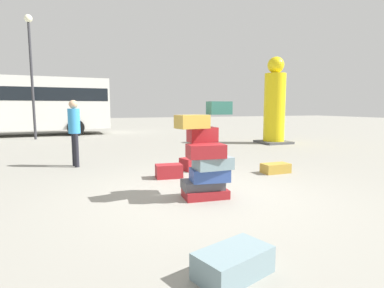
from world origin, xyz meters
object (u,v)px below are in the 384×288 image
at_px(suitcase_tower, 206,160).
at_px(person_bearded_onlooker, 74,127).
at_px(suitcase_maroon_right_side, 197,163).
at_px(suitcase_slate_left_side, 233,263).
at_px(suitcase_tan_upright_blue, 276,168).
at_px(parked_bus, 3,102).
at_px(yellow_dummy_statue, 274,106).
at_px(suitcase_maroon_foreground_far, 169,171).
at_px(lamp_post, 31,59).

relative_size(suitcase_tower, person_bearded_onlooker, 0.95).
height_order(suitcase_maroon_right_side, suitcase_slate_left_side, suitcase_maroon_right_side).
xyz_separation_m(suitcase_tan_upright_blue, parked_bus, (-7.94, 12.87, 1.72)).
bearing_deg(suitcase_maroon_right_side, yellow_dummy_statue, 23.92).
distance_m(suitcase_tower, suitcase_maroon_foreground_far, 1.77).
distance_m(suitcase_tower, suitcase_maroon_right_side, 2.50).
bearing_deg(yellow_dummy_statue, suitcase_tower, -133.30).
distance_m(suitcase_maroon_foreground_far, suitcase_slate_left_side, 4.08).
bearing_deg(suitcase_maroon_foreground_far, parked_bus, 119.74).
distance_m(suitcase_tan_upright_blue, person_bearded_onlooker, 5.22).
relative_size(suitcase_slate_left_side, yellow_dummy_statue, 0.20).
bearing_deg(parked_bus, suitcase_slate_left_side, -76.75).
distance_m(suitcase_slate_left_side, person_bearded_onlooker, 6.38).
bearing_deg(suitcase_tan_upright_blue, suitcase_maroon_right_side, 146.35).
height_order(suitcase_tower, parked_bus, parked_bus).
xyz_separation_m(suitcase_maroon_right_side, lamp_post, (-4.65, 9.52, 3.69)).
relative_size(suitcase_maroon_foreground_far, person_bearded_onlooker, 0.33).
height_order(suitcase_tower, suitcase_maroon_foreground_far, suitcase_tower).
bearing_deg(person_bearded_onlooker, suitcase_maroon_right_side, 49.00).
distance_m(suitcase_maroon_foreground_far, yellow_dummy_statue, 7.83).
relative_size(suitcase_tower, parked_bus, 0.15).
bearing_deg(yellow_dummy_statue, suitcase_maroon_right_side, -142.42).
bearing_deg(parked_bus, lamp_post, -56.75).
relative_size(suitcase_tan_upright_blue, yellow_dummy_statue, 0.18).
bearing_deg(suitcase_maroon_right_side, suitcase_tower, -121.71).
bearing_deg(suitcase_maroon_right_side, suitcase_maroon_foreground_far, -158.69).
bearing_deg(suitcase_tan_upright_blue, suitcase_slate_left_side, -131.01).
relative_size(suitcase_maroon_right_side, suitcase_tan_upright_blue, 1.19).
bearing_deg(suitcase_tower, parked_bus, 111.52).
bearing_deg(suitcase_maroon_right_side, suitcase_tan_upright_blue, -47.05).
distance_m(suitcase_slate_left_side, yellow_dummy_statue, 11.08).
distance_m(yellow_dummy_statue, parked_bus, 13.93).
distance_m(suitcase_maroon_foreground_far, parked_bus, 13.68).
xyz_separation_m(suitcase_tower, lamp_post, (-3.89, 11.84, 3.17)).
relative_size(person_bearded_onlooker, parked_bus, 0.16).
xyz_separation_m(suitcase_slate_left_side, suitcase_tan_upright_blue, (3.12, 3.62, -0.01)).
xyz_separation_m(suitcase_maroon_right_side, parked_bus, (-6.33, 11.81, 1.68)).
bearing_deg(suitcase_tan_upright_blue, lamp_post, 120.34).
bearing_deg(suitcase_maroon_foreground_far, person_bearded_onlooker, 138.29).
bearing_deg(suitcase_tower, lamp_post, 108.18).
height_order(person_bearded_onlooker, lamp_post, lamp_post).
bearing_deg(suitcase_maroon_right_side, suitcase_slate_left_side, -121.48).
height_order(suitcase_slate_left_side, yellow_dummy_statue, yellow_dummy_statue).
distance_m(suitcase_slate_left_side, lamp_post, 15.01).
distance_m(suitcase_slate_left_side, parked_bus, 17.27).
bearing_deg(lamp_post, yellow_dummy_statue, -29.23).
bearing_deg(yellow_dummy_statue, person_bearded_onlooker, -162.68).
distance_m(suitcase_maroon_foreground_far, person_bearded_onlooker, 3.01).
distance_m(suitcase_maroon_right_side, suitcase_slate_left_side, 4.91).
bearing_deg(suitcase_maroon_foreground_far, suitcase_tan_upright_blue, -3.19).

